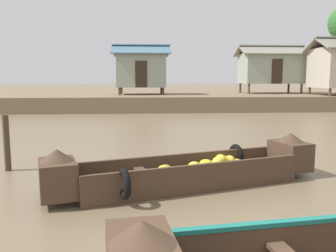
{
  "coord_description": "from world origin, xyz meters",
  "views": [
    {
      "loc": [
        -1.63,
        -1.99,
        2.09
      ],
      "look_at": [
        -0.95,
        7.55,
        0.79
      ],
      "focal_mm": 37.52,
      "sensor_mm": 36.0,
      "label": 1
    }
  ],
  "objects": [
    {
      "name": "banana_boat",
      "position": [
        -0.72,
        4.61,
        0.32
      ],
      "size": [
        5.47,
        2.51,
        0.92
      ],
      "color": "#473323",
      "rests_on": "ground"
    },
    {
      "name": "stilt_house_left",
      "position": [
        -1.73,
        23.45,
        2.77
      ],
      "size": [
        4.1,
        3.14,
        3.54
      ],
      "color": "#4C3826",
      "rests_on": "riverbank_strip"
    },
    {
      "name": "ground_plane",
      "position": [
        0.0,
        10.0,
        0.0
      ],
      "size": [
        300.0,
        300.0,
        0.0
      ],
      "primitive_type": "plane",
      "color": "#726047"
    },
    {
      "name": "mooring_post",
      "position": [
        -4.72,
        6.06,
        0.64
      ],
      "size": [
        0.14,
        0.14,
        1.28
      ],
      "primitive_type": "cylinder",
      "color": "#423323",
      "rests_on": "ground"
    },
    {
      "name": "riverbank_strip",
      "position": [
        0.0,
        29.13,
        0.49
      ],
      "size": [
        160.0,
        20.0,
        0.97
      ],
      "primitive_type": "cube",
      "color": "#756047",
      "rests_on": "ground"
    },
    {
      "name": "stilt_house_mid_left",
      "position": [
        8.19,
        24.7,
        2.94
      ],
      "size": [
        5.1,
        3.24,
        3.68
      ],
      "color": "#4C3826",
      "rests_on": "riverbank_strip"
    }
  ]
}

